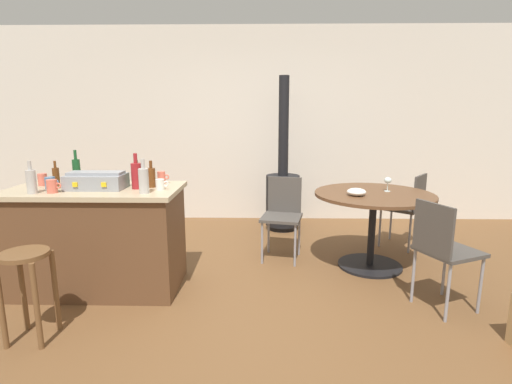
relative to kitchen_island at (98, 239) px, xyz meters
name	(u,v)px	position (x,y,z in m)	size (l,w,h in m)	color
ground_plane	(255,294)	(1.37, -0.11, -0.45)	(8.80, 8.80, 0.00)	brown
back_wall	(259,126)	(1.37, 2.41, 0.90)	(8.00, 0.10, 2.70)	beige
kitchen_island	(98,239)	(0.00, 0.00, 0.00)	(1.45, 0.74, 0.90)	brown
wooden_stool	(27,277)	(-0.14, -0.81, 0.00)	(0.31, 0.31, 0.63)	brown
dining_table	(373,210)	(2.53, 0.53, 0.13)	(1.15, 1.15, 0.76)	black
folding_chair_near	(443,247)	(2.83, -0.34, 0.07)	(0.53, 0.53, 0.88)	#47423D
folding_chair_far	(408,204)	(3.09, 1.12, 0.05)	(0.56, 0.56, 0.86)	#47423D
folding_chair_left	(283,211)	(1.65, 0.79, 0.05)	(0.47, 0.47, 0.86)	#47423D
wood_stove	(283,192)	(1.70, 1.82, 0.05)	(0.44, 0.45, 1.99)	black
toolbox	(97,181)	(0.04, -0.03, 0.52)	(0.47, 0.28, 0.15)	gray
bottle_0	(77,171)	(-0.24, 0.22, 0.57)	(0.07, 0.07, 0.30)	#194C23
bottle_1	(31,181)	(-0.38, -0.24, 0.55)	(0.07, 0.07, 0.26)	#B7B2AD
bottle_2	(144,180)	(0.50, -0.21, 0.56)	(0.08, 0.08, 0.27)	#B7B2AD
bottle_3	(151,177)	(0.48, 0.05, 0.54)	(0.07, 0.07, 0.23)	#603314
bottle_4	(56,176)	(-0.37, 0.10, 0.53)	(0.06, 0.06, 0.22)	#603314
bottle_5	(137,176)	(0.33, 0.12, 0.54)	(0.08, 0.08, 0.22)	#194C23
bottle_6	(136,175)	(0.38, -0.02, 0.57)	(0.08, 0.08, 0.30)	maroon
cup_0	(43,180)	(-0.49, 0.11, 0.50)	(0.11, 0.08, 0.11)	#DB6651
cup_1	(50,183)	(-0.35, -0.03, 0.50)	(0.12, 0.08, 0.10)	#4C7099
cup_2	(162,177)	(0.52, 0.23, 0.50)	(0.11, 0.07, 0.11)	#DB6651
cup_3	(52,186)	(-0.24, -0.20, 0.50)	(0.12, 0.08, 0.11)	#DB6651
cup_4	(160,184)	(0.59, -0.06, 0.49)	(0.11, 0.07, 0.09)	white
wine_glass	(388,181)	(2.68, 0.62, 0.41)	(0.07, 0.07, 0.14)	silver
serving_bowl	(356,192)	(2.32, 0.41, 0.34)	(0.18, 0.18, 0.07)	white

